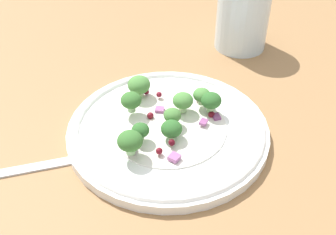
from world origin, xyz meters
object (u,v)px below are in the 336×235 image
(fork, at_px, (30,167))
(water_glass, at_px, (243,16))
(plate, at_px, (168,129))
(broccoli_floret_0, at_px, (139,85))
(broccoli_floret_2, at_px, (172,116))
(broccoli_floret_1, at_px, (141,133))

(fork, xyz_separation_m, water_glass, (-0.30, -0.23, 0.05))
(plate, height_order, broccoli_floret_0, broccoli_floret_0)
(broccoli_floret_2, relative_size, water_glass, 0.21)
(broccoli_floret_2, bearing_deg, plate, 7.46)
(broccoli_floret_0, relative_size, water_glass, 0.29)
(plate, xyz_separation_m, broccoli_floret_2, (-0.01, -0.00, 0.02))
(broccoli_floret_2, height_order, water_glass, water_glass)
(broccoli_floret_1, bearing_deg, plate, -143.23)
(plate, xyz_separation_m, fork, (0.16, 0.03, -0.01))
(broccoli_floret_2, xyz_separation_m, water_glass, (-0.14, -0.19, 0.02))
(broccoli_floret_2, relative_size, fork, 0.11)
(broccoli_floret_1, distance_m, fork, 0.13)
(broccoli_floret_1, xyz_separation_m, water_glass, (-0.18, -0.22, 0.02))
(plate, xyz_separation_m, broccoli_floret_1, (0.03, 0.03, 0.02))
(water_glass, bearing_deg, broccoli_floret_2, 54.74)
(broccoli_floret_1, bearing_deg, water_glass, -128.74)
(broccoli_floret_2, bearing_deg, water_glass, -125.26)
(broccoli_floret_0, distance_m, fork, 0.17)
(broccoli_floret_0, xyz_separation_m, broccoli_floret_2, (-0.03, 0.06, -0.00))
(fork, distance_m, water_glass, 0.38)
(plate, distance_m, fork, 0.16)
(plate, bearing_deg, broccoli_floret_0, -66.32)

